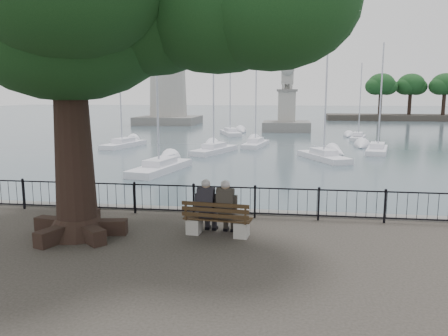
% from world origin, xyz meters
% --- Properties ---
extents(harbor, '(260.00, 260.00, 1.20)m').
position_xyz_m(harbor, '(0.00, 3.00, -0.50)').
color(harbor, slate).
rests_on(harbor, ground).
extents(railing, '(22.06, 0.06, 1.00)m').
position_xyz_m(railing, '(0.00, 2.50, 0.56)').
color(railing, black).
rests_on(railing, ground).
extents(bench, '(1.96, 0.78, 1.01)m').
position_xyz_m(bench, '(0.08, 0.56, 0.35)').
color(bench, '#9B9A97').
rests_on(bench, ground).
extents(person_left, '(0.49, 0.82, 1.60)m').
position_xyz_m(person_left, '(-0.22, 0.71, 0.73)').
color(person_left, black).
rests_on(person_left, ground).
extents(person_right, '(0.49, 0.82, 1.60)m').
position_xyz_m(person_right, '(0.34, 0.65, 0.73)').
color(person_right, black).
rests_on(person_right, ground).
extents(lighthouse, '(10.03, 10.03, 30.68)m').
position_xyz_m(lighthouse, '(-18.00, 62.00, 11.93)').
color(lighthouse, slate).
rests_on(lighthouse, ground).
extents(lion_monument, '(6.42, 6.42, 9.36)m').
position_xyz_m(lion_monument, '(2.00, 49.92, 1.38)').
color(lion_monument, slate).
rests_on(lion_monument, ground).
extents(sailboat_a, '(2.93, 6.39, 10.84)m').
position_xyz_m(sailboat_a, '(-6.07, 15.95, -0.70)').
color(sailboat_a, white).
rests_on(sailboat_a, ground).
extents(sailboat_b, '(3.51, 6.05, 13.71)m').
position_xyz_m(sailboat_b, '(-4.12, 25.67, -0.62)').
color(sailboat_b, white).
rests_on(sailboat_b, ground).
extents(sailboat_c, '(3.89, 5.90, 10.52)m').
position_xyz_m(sailboat_c, '(4.83, 22.76, -0.70)').
color(sailboat_c, white).
rests_on(sailboat_c, ground).
extents(sailboat_d, '(2.86, 5.84, 9.40)m').
position_xyz_m(sailboat_d, '(9.77, 27.76, -0.72)').
color(sailboat_d, white).
rests_on(sailboat_d, ground).
extents(sailboat_e, '(2.83, 6.04, 12.87)m').
position_xyz_m(sailboat_e, '(-13.44, 28.71, -0.64)').
color(sailboat_e, white).
rests_on(sailboat_e, ground).
extents(sailboat_f, '(2.47, 5.70, 11.59)m').
position_xyz_m(sailboat_f, '(-0.93, 30.89, -0.66)').
color(sailboat_f, white).
rests_on(sailboat_f, ground).
extents(sailboat_g, '(2.46, 4.90, 8.53)m').
position_xyz_m(sailboat_g, '(9.96, 39.25, -0.72)').
color(sailboat_g, white).
rests_on(sailboat_g, ground).
extents(sailboat_h, '(3.46, 6.15, 13.16)m').
position_xyz_m(sailboat_h, '(-4.93, 43.05, -0.63)').
color(sailboat_h, white).
rests_on(sailboat_h, ground).
extents(far_shore, '(30.00, 8.60, 9.18)m').
position_xyz_m(far_shore, '(25.54, 79.46, 3.00)').
color(far_shore, '#2E2924').
rests_on(far_shore, ground).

